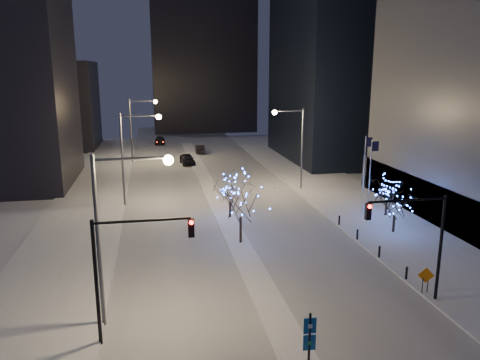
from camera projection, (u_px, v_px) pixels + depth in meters
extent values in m
plane|color=silver|center=(280.00, 325.00, 26.97)|extent=(160.00, 160.00, 0.00)
cube|color=#B3B8C3|center=(207.00, 184.00, 60.44)|extent=(20.00, 130.00, 0.02)
cube|color=silver|center=(212.00, 193.00, 55.64)|extent=(2.00, 80.00, 0.15)
cube|color=silver|center=(367.00, 211.00, 48.82)|extent=(10.00, 90.00, 0.15)
cube|color=silver|center=(77.00, 228.00, 43.53)|extent=(8.00, 90.00, 0.15)
cube|color=black|center=(46.00, 105.00, 87.34)|extent=(18.00, 16.00, 16.00)
cube|color=black|center=(202.00, 42.00, 111.26)|extent=(24.00, 14.00, 42.00)
cylinder|color=#595E66|center=(98.00, 243.00, 25.92)|extent=(0.24, 0.24, 10.00)
cylinder|color=#595E66|center=(131.00, 159.00, 25.21)|extent=(4.00, 0.16, 0.16)
sphere|color=#FFCC7F|center=(168.00, 160.00, 25.61)|extent=(0.56, 0.56, 0.56)
cylinder|color=#595E66|center=(122.00, 160.00, 49.83)|extent=(0.24, 0.24, 10.00)
cylinder|color=#595E66|center=(139.00, 116.00, 49.12)|extent=(4.00, 0.16, 0.16)
sphere|color=#FFCC7F|center=(159.00, 117.00, 49.52)|extent=(0.56, 0.56, 0.56)
cylinder|color=#595E66|center=(131.00, 131.00, 73.74)|extent=(0.24, 0.24, 10.00)
cylinder|color=#595E66|center=(142.00, 101.00, 73.03)|extent=(4.00, 0.16, 0.16)
sphere|color=#FFCC7F|center=(155.00, 102.00, 73.43)|extent=(0.56, 0.56, 0.56)
cylinder|color=#595E66|center=(302.00, 150.00, 56.53)|extent=(0.24, 0.24, 10.00)
cylinder|color=#595E66|center=(289.00, 111.00, 55.14)|extent=(3.50, 0.16, 0.16)
sphere|color=#FFCC7F|center=(275.00, 112.00, 54.85)|extent=(0.56, 0.56, 0.56)
cylinder|color=black|center=(96.00, 284.00, 24.35)|extent=(0.20, 0.20, 7.00)
cylinder|color=black|center=(142.00, 221.00, 24.05)|extent=(5.00, 0.14, 0.14)
cube|color=black|center=(191.00, 228.00, 24.63)|extent=(0.32, 0.28, 1.00)
sphere|color=#FF0C05|center=(191.00, 223.00, 24.38)|extent=(0.22, 0.22, 0.22)
cylinder|color=black|center=(440.00, 249.00, 29.04)|extent=(0.20, 0.20, 7.00)
cylinder|color=black|center=(408.00, 200.00, 27.83)|extent=(5.00, 0.14, 0.14)
cube|color=black|center=(368.00, 211.00, 27.50)|extent=(0.32, 0.28, 1.00)
sphere|color=#FF0C05|center=(370.00, 207.00, 27.25)|extent=(0.22, 0.22, 0.22)
cylinder|color=silver|center=(369.00, 182.00, 43.70)|extent=(0.10, 0.10, 8.00)
cube|color=black|center=(375.00, 146.00, 42.99)|extent=(0.70, 0.03, 0.90)
cylinder|color=silver|center=(364.00, 176.00, 46.20)|extent=(0.10, 0.10, 8.00)
cube|color=black|center=(369.00, 142.00, 45.49)|extent=(0.70, 0.03, 0.90)
cylinder|color=black|center=(407.00, 273.00, 32.52)|extent=(0.16, 0.16, 0.90)
cylinder|color=black|center=(379.00, 252.00, 36.35)|extent=(0.16, 0.16, 0.90)
cylinder|color=black|center=(357.00, 234.00, 40.17)|extent=(0.16, 0.16, 0.90)
cylinder|color=black|center=(339.00, 220.00, 44.00)|extent=(0.16, 0.16, 0.90)
imported|color=black|center=(187.00, 159.00, 73.14)|extent=(2.40, 5.00, 1.65)
imported|color=black|center=(200.00, 149.00, 83.24)|extent=(1.66, 4.42, 1.44)
imported|color=black|center=(160.00, 141.00, 93.26)|extent=(2.23, 4.95, 1.41)
cylinder|color=black|center=(241.00, 230.00, 39.35)|extent=(0.22, 0.22, 2.24)
cylinder|color=black|center=(230.00, 209.00, 46.26)|extent=(0.22, 0.22, 1.63)
cylinder|color=black|center=(394.00, 224.00, 42.01)|extent=(0.22, 0.22, 1.49)
cylinder|color=black|center=(386.00, 208.00, 46.98)|extent=(0.22, 0.22, 1.43)
cylinder|color=black|center=(309.00, 346.00, 21.97)|extent=(0.12, 0.12, 3.40)
cube|color=#0E509A|center=(310.00, 326.00, 21.73)|extent=(0.60, 0.09, 0.78)
cube|color=#0E509A|center=(309.00, 342.00, 21.93)|extent=(0.60, 0.09, 0.78)
cylinder|color=black|center=(422.00, 286.00, 30.47)|extent=(0.06, 0.06, 1.04)
cylinder|color=black|center=(428.00, 285.00, 30.54)|extent=(0.06, 0.06, 1.04)
cube|color=orange|center=(426.00, 275.00, 30.35)|extent=(1.03, 0.35, 1.07)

